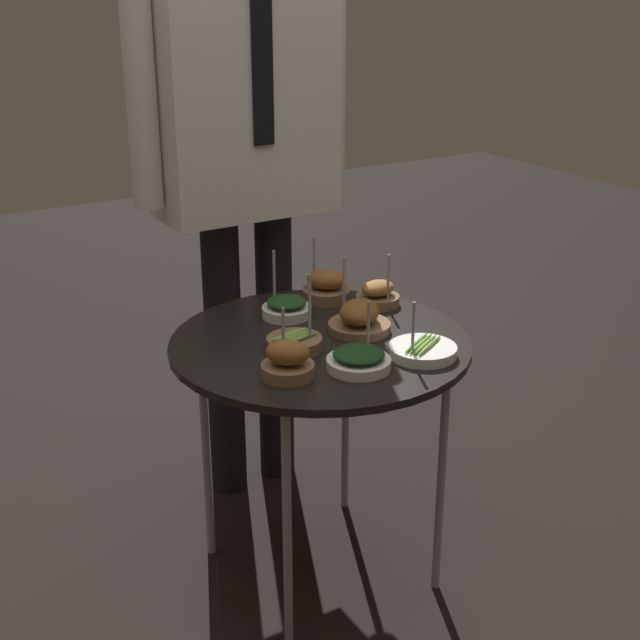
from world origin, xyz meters
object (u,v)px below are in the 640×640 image
at_px(bowl_asparagus_back_left, 423,350).
at_px(bowl_spinach_front_left, 359,360).
at_px(bowl_spinach_front_center, 286,307).
at_px(bowl_roast_back_right, 359,318).
at_px(bowl_asparagus_front_right, 295,342).
at_px(bowl_roast_mid_left, 326,287).
at_px(waiter_figure, 243,125).
at_px(bowl_roast_far_rim, 288,362).
at_px(bowl_roast_mid_right, 378,295).
at_px(serving_cart, 320,357).

relative_size(bowl_asparagus_back_left, bowl_spinach_front_left, 1.07).
bearing_deg(bowl_spinach_front_center, bowl_roast_back_right, -59.57).
relative_size(bowl_roast_back_right, bowl_asparagus_front_right, 0.98).
distance_m(bowl_roast_back_right, bowl_asparagus_front_right, 0.19).
bearing_deg(bowl_asparagus_front_right, bowl_roast_back_right, 5.67).
distance_m(bowl_asparagus_front_right, bowl_roast_mid_left, 0.33).
xyz_separation_m(bowl_roast_back_right, waiter_figure, (-0.05, 0.48, 0.39)).
distance_m(bowl_asparagus_front_right, bowl_roast_far_rim, 0.14).
distance_m(bowl_asparagus_back_left, bowl_roast_far_rim, 0.31).
bearing_deg(waiter_figure, bowl_asparagus_front_right, -105.13).
distance_m(bowl_roast_far_rim, bowl_roast_mid_right, 0.47).
bearing_deg(bowl_spinach_front_left, bowl_roast_back_right, 56.45).
distance_m(serving_cart, bowl_roast_mid_left, 0.28).
xyz_separation_m(bowl_roast_far_rim, bowl_spinach_front_center, (0.17, 0.30, -0.01)).
height_order(bowl_asparagus_front_right, bowl_asparagus_back_left, bowl_asparagus_front_right).
xyz_separation_m(serving_cart, bowl_roast_mid_left, (0.15, 0.22, 0.08)).
bearing_deg(bowl_spinach_front_center, bowl_asparagus_front_right, -114.11).
bearing_deg(waiter_figure, bowl_roast_back_right, -84.05).
distance_m(bowl_roast_back_right, bowl_roast_mid_right, 0.18).
distance_m(bowl_asparagus_back_left, bowl_spinach_front_left, 0.16).
height_order(bowl_asparagus_back_left, bowl_spinach_front_left, bowl_spinach_front_left).
xyz_separation_m(serving_cart, bowl_asparagus_back_left, (0.15, -0.19, 0.06)).
xyz_separation_m(bowl_asparagus_back_left, bowl_roast_far_rim, (-0.31, 0.06, 0.02)).
distance_m(bowl_roast_mid_right, waiter_figure, 0.56).
relative_size(bowl_roast_far_rim, bowl_roast_mid_right, 1.02).
relative_size(bowl_roast_back_right, bowl_roast_mid_left, 1.07).
relative_size(serving_cart, bowl_asparagus_back_left, 4.60).
bearing_deg(bowl_roast_mid_right, bowl_roast_mid_left, 132.03).
relative_size(bowl_asparagus_front_right, bowl_roast_far_rim, 1.24).
distance_m(bowl_roast_mid_left, bowl_spinach_front_left, 0.43).
xyz_separation_m(serving_cart, bowl_spinach_front_center, (0.01, 0.17, 0.06)).
distance_m(bowl_roast_back_right, waiter_figure, 0.62).
relative_size(serving_cart, bowl_spinach_front_left, 4.94).
distance_m(bowl_asparagus_front_right, waiter_figure, 0.65).
height_order(bowl_asparagus_front_right, bowl_spinach_front_center, bowl_asparagus_front_right).
xyz_separation_m(bowl_roast_back_right, bowl_roast_mid_left, (0.05, 0.22, 0.00)).
relative_size(bowl_asparagus_back_left, bowl_roast_mid_right, 1.08).
relative_size(bowl_asparagus_back_left, waiter_figure, 0.09).
bearing_deg(bowl_roast_far_rim, bowl_roast_mid_right, 31.97).
xyz_separation_m(bowl_roast_far_rim, bowl_roast_mid_left, (0.31, 0.35, -0.00)).
height_order(serving_cart, bowl_asparagus_back_left, bowl_asparagus_back_left).
distance_m(bowl_roast_back_right, bowl_roast_far_rim, 0.30).
xyz_separation_m(bowl_asparagus_back_left, waiter_figure, (-0.09, 0.67, 0.40)).
bearing_deg(bowl_spinach_front_left, bowl_asparagus_front_right, 112.46).
xyz_separation_m(bowl_asparagus_back_left, bowl_spinach_front_left, (-0.16, 0.02, 0.01)).
distance_m(bowl_roast_far_rim, bowl_spinach_front_left, 0.16).
relative_size(bowl_asparagus_front_right, bowl_spinach_front_center, 1.09).
relative_size(bowl_spinach_front_left, waiter_figure, 0.08).
bearing_deg(serving_cart, bowl_asparagus_back_left, -52.63).
height_order(serving_cart, bowl_asparagus_front_right, bowl_asparagus_front_right).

